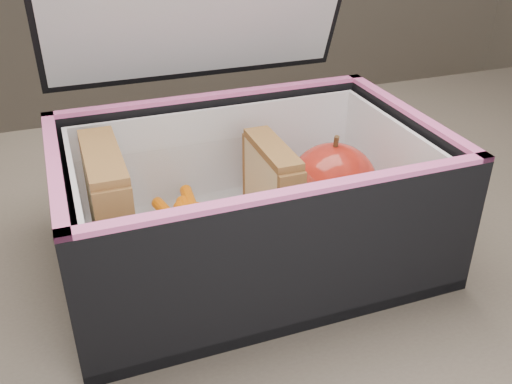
# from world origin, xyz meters

# --- Properties ---
(kitchen_table) EXTENTS (1.20, 0.80, 0.75)m
(kitchen_table) POSITION_xyz_m (0.00, 0.00, 0.66)
(kitchen_table) COLOR #64584C
(kitchen_table) RESTS_ON ground
(lunch_bag) EXTENTS (0.33, 0.30, 0.32)m
(lunch_bag) POSITION_xyz_m (-0.07, 0.00, 0.82)
(lunch_bag) COLOR black
(lunch_bag) RESTS_ON kitchen_table
(plastic_tub) EXTENTS (0.19, 0.14, 0.08)m
(plastic_tub) POSITION_xyz_m (-0.12, 0.00, 0.80)
(plastic_tub) COLOR white
(plastic_tub) RESTS_ON lunch_bag
(sandwich_left) EXTENTS (0.03, 0.10, 0.11)m
(sandwich_left) POSITION_xyz_m (-0.19, 0.00, 0.82)
(sandwich_left) COLOR beige
(sandwich_left) RESTS_ON plastic_tub
(sandwich_right) EXTENTS (0.02, 0.09, 0.10)m
(sandwich_right) POSITION_xyz_m (-0.04, 0.00, 0.82)
(sandwich_right) COLOR beige
(sandwich_right) RESTS_ON plastic_tub
(carrot_sticks) EXTENTS (0.05, 0.14, 0.03)m
(carrot_sticks) POSITION_xyz_m (-0.12, 0.00, 0.79)
(carrot_sticks) COLOR #EA6C00
(carrot_sticks) RESTS_ON plastic_tub
(paper_napkin) EXTENTS (0.11, 0.11, 0.01)m
(paper_napkin) POSITION_xyz_m (0.02, 0.01, 0.77)
(paper_napkin) COLOR white
(paper_napkin) RESTS_ON lunch_bag
(red_apple) EXTENTS (0.10, 0.10, 0.09)m
(red_apple) POSITION_xyz_m (0.02, 0.00, 0.81)
(red_apple) COLOR maroon
(red_apple) RESTS_ON paper_napkin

